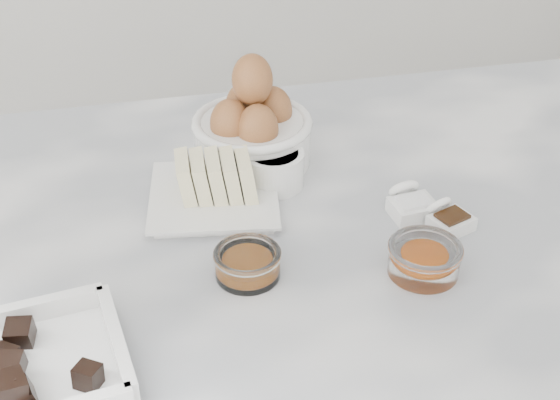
# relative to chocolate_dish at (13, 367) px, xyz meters

# --- Properties ---
(marble_slab) EXTENTS (1.20, 0.80, 0.04)m
(marble_slab) POSITION_rel_chocolate_dish_xyz_m (0.27, 0.16, -0.04)
(marble_slab) COLOR silver
(marble_slab) RESTS_ON cabinet
(chocolate_dish) EXTENTS (0.22, 0.18, 0.05)m
(chocolate_dish) POSITION_rel_chocolate_dish_xyz_m (0.00, 0.00, 0.00)
(chocolate_dish) COLOR white
(chocolate_dish) RESTS_ON marble_slab
(butter_plate) EXTENTS (0.18, 0.18, 0.06)m
(butter_plate) POSITION_rel_chocolate_dish_xyz_m (0.22, 0.26, 0.00)
(butter_plate) COLOR white
(butter_plate) RESTS_ON marble_slab
(sugar_ramekin) EXTENTS (0.08, 0.08, 0.05)m
(sugar_ramekin) POSITION_rel_chocolate_dish_xyz_m (0.30, 0.28, 0.00)
(sugar_ramekin) COLOR white
(sugar_ramekin) RESTS_ON marble_slab
(egg_bowl) EXTENTS (0.16, 0.16, 0.15)m
(egg_bowl) POSITION_rel_chocolate_dish_xyz_m (0.29, 0.34, 0.03)
(egg_bowl) COLOR white
(egg_bowl) RESTS_ON marble_slab
(honey_bowl) EXTENTS (0.08, 0.08, 0.03)m
(honey_bowl) POSITION_rel_chocolate_dish_xyz_m (0.24, 0.11, -0.01)
(honey_bowl) COLOR white
(honey_bowl) RESTS_ON marble_slab
(zest_bowl) EXTENTS (0.08, 0.08, 0.04)m
(zest_bowl) POSITION_rel_chocolate_dish_xyz_m (0.43, 0.07, -0.00)
(zest_bowl) COLOR white
(zest_bowl) RESTS_ON marble_slab
(vanilla_spoon) EXTENTS (0.06, 0.07, 0.04)m
(vanilla_spoon) POSITION_rel_chocolate_dish_xyz_m (0.49, 0.15, -0.01)
(vanilla_spoon) COLOR white
(vanilla_spoon) RESTS_ON marble_slab
(salt_spoon) EXTENTS (0.06, 0.07, 0.04)m
(salt_spoon) POSITION_rel_chocolate_dish_xyz_m (0.45, 0.18, -0.01)
(salt_spoon) COLOR white
(salt_spoon) RESTS_ON marble_slab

